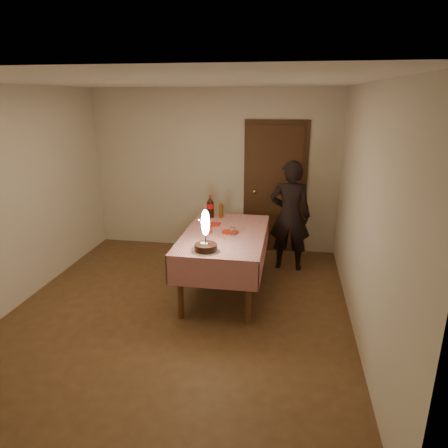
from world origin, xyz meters
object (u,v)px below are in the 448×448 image
(amber_bottle_left, at_px, (221,210))
(dining_table, at_px, (225,241))
(cola_bottle, at_px, (210,207))
(birthday_cake, at_px, (206,240))
(photographer, at_px, (290,216))
(clear_cup, at_px, (233,231))
(red_cup, at_px, (208,229))
(red_plate, at_px, (230,232))

(amber_bottle_left, bearing_deg, dining_table, -76.39)
(cola_bottle, bearing_deg, birthday_cake, -80.96)
(dining_table, relative_size, photographer, 1.06)
(cola_bottle, bearing_deg, amber_bottle_left, 1.34)
(dining_table, xyz_separation_m, amber_bottle_left, (-0.16, 0.64, 0.23))
(clear_cup, bearing_deg, cola_bottle, 121.81)
(photographer, bearing_deg, amber_bottle_left, -164.18)
(birthday_cake, xyz_separation_m, red_cup, (-0.09, 0.60, -0.08))
(red_plate, distance_m, amber_bottle_left, 0.67)
(clear_cup, height_order, amber_bottle_left, amber_bottle_left)
(birthday_cake, height_order, clear_cup, birthday_cake)
(red_plate, distance_m, photographer, 1.16)
(red_cup, xyz_separation_m, amber_bottle_left, (0.04, 0.69, 0.07))
(red_plate, bearing_deg, clear_cup, -56.65)
(clear_cup, distance_m, amber_bottle_left, 0.75)
(amber_bottle_left, relative_size, photographer, 0.16)
(red_plate, distance_m, cola_bottle, 0.74)
(photographer, bearing_deg, cola_bottle, -166.11)
(dining_table, xyz_separation_m, red_cup, (-0.20, -0.05, 0.16))
(red_plate, xyz_separation_m, amber_bottle_left, (-0.22, 0.62, 0.11))
(amber_bottle_left, bearing_deg, clear_cup, -68.57)
(clear_cup, relative_size, photographer, 0.06)
(clear_cup, bearing_deg, photographer, 54.45)
(amber_bottle_left, height_order, photographer, photographer)
(birthday_cake, distance_m, clear_cup, 0.64)
(red_plate, bearing_deg, photographer, 50.27)
(red_cup, bearing_deg, birthday_cake, -81.26)
(red_plate, relative_size, cola_bottle, 0.69)
(birthday_cake, distance_m, red_cup, 0.61)
(birthday_cake, relative_size, photographer, 0.29)
(red_cup, distance_m, clear_cup, 0.32)
(photographer, bearing_deg, red_plate, -129.73)
(birthday_cake, xyz_separation_m, red_plate, (0.17, 0.67, -0.13))
(clear_cup, distance_m, cola_bottle, 0.82)
(birthday_cake, height_order, amber_bottle_left, birthday_cake)
(red_cup, distance_m, photographer, 1.40)
(red_plate, xyz_separation_m, photographer, (0.74, 0.89, -0.01))
(birthday_cake, distance_m, photographer, 1.82)
(red_cup, relative_size, clear_cup, 1.11)
(birthday_cake, bearing_deg, red_plate, 75.51)
(birthday_cake, bearing_deg, amber_bottle_left, 92.17)
(red_plate, distance_m, red_cup, 0.28)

